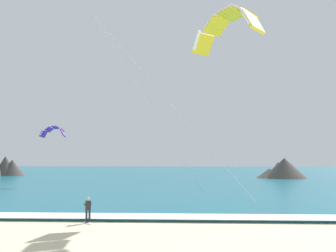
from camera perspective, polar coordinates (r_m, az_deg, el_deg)
sea at (r=88.31m, az=-1.78°, el=-6.74°), size 200.00×120.00×0.20m
surf_foam at (r=30.10m, az=-11.29°, el=-11.97°), size 200.00×2.60×0.04m
surfboard at (r=28.41m, az=-10.92°, el=-12.86°), size 0.94×1.46×0.09m
kitesurfer at (r=28.30m, az=-10.90°, el=-11.03°), size 0.65×0.64×1.69m
kite_primary at (r=34.47m, az=8.14°, el=13.68°), size 12.01×8.83×14.95m
kite_distant at (r=61.69m, az=-15.35°, el=-0.57°), size 4.48×2.92×1.79m
headland_right at (r=78.43m, az=15.31°, el=-5.86°), size 9.53×8.36×3.83m
headland_left at (r=90.53m, az=-21.53°, el=-5.24°), size 8.00×7.02×4.19m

